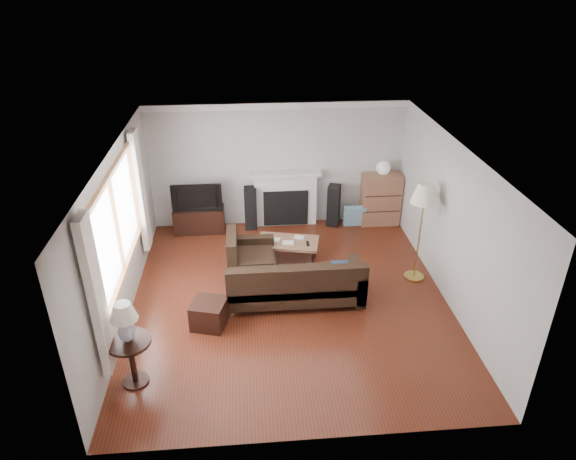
{
  "coord_description": "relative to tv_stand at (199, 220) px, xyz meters",
  "views": [
    {
      "loc": [
        -0.61,
        -6.77,
        4.87
      ],
      "look_at": [
        0.0,
        0.3,
        1.1
      ],
      "focal_mm": 32.0,
      "sensor_mm": 36.0,
      "label": 1
    }
  ],
  "objects": [
    {
      "name": "footstool",
      "position": [
        0.34,
        -3.05,
        -0.05
      ],
      "size": [
        0.59,
        0.59,
        0.4
      ],
      "primitive_type": "cube",
      "rotation": [
        0.0,
        0.0,
        -0.27
      ],
      "color": "black",
      "rests_on": "ground"
    },
    {
      "name": "window",
      "position": [
        -0.86,
        -2.7,
        1.3
      ],
      "size": [
        0.12,
        2.74,
        1.54
      ],
      "primitive_type": "cube",
      "color": "brown",
      "rests_on": "room"
    },
    {
      "name": "globe_lamp",
      "position": [
        3.67,
        0.03,
        0.96
      ],
      "size": [
        0.27,
        0.27,
        0.27
      ],
      "primitive_type": "sphere",
      "color": "white",
      "rests_on": "bookshelf"
    },
    {
      "name": "speaker_right",
      "position": [
        2.72,
        0.05,
        0.18
      ],
      "size": [
        0.32,
        0.35,
        0.85
      ],
      "primitive_type": "cube",
      "rotation": [
        0.0,
        0.0,
        -0.33
      ],
      "color": "black",
      "rests_on": "ground"
    },
    {
      "name": "fireplace",
      "position": [
        1.74,
        0.14,
        0.33
      ],
      "size": [
        1.4,
        0.26,
        1.15
      ],
      "primitive_type": "cube",
      "color": "white",
      "rests_on": "room"
    },
    {
      "name": "speaker_left",
      "position": [
        1.03,
        0.05,
        0.18
      ],
      "size": [
        0.25,
        0.3,
        0.86
      ],
      "primitive_type": "cube",
      "rotation": [
        0.0,
        0.0,
        -0.04
      ],
      "color": "black",
      "rests_on": "ground"
    },
    {
      "name": "tv_stand",
      "position": [
        0.0,
        0.0,
        0.0
      ],
      "size": [
        0.99,
        0.45,
        0.49
      ],
      "primitive_type": "cube",
      "color": "black",
      "rests_on": "ground"
    },
    {
      "name": "floor_lamp",
      "position": [
        3.79,
        -2.04,
        0.62
      ],
      "size": [
        0.55,
        0.55,
        1.74
      ],
      "primitive_type": "cube",
      "rotation": [
        0.0,
        0.0,
        0.27
      ],
      "color": "#B0943D",
      "rests_on": "ground"
    },
    {
      "name": "curtain_far",
      "position": [
        -0.81,
        -1.18,
        1.15
      ],
      "size": [
        0.1,
        0.35,
        2.1
      ],
      "primitive_type": "cube",
      "color": "white",
      "rests_on": "room"
    },
    {
      "name": "table_lamp",
      "position": [
        -0.56,
        -4.16,
        0.71
      ],
      "size": [
        0.34,
        0.34,
        0.55
      ],
      "primitive_type": "cube",
      "color": "silver",
      "rests_on": "side_table"
    },
    {
      "name": "coffee_table",
      "position": [
        1.66,
        -1.33,
        -0.04
      ],
      "size": [
        1.18,
        0.81,
        0.42
      ],
      "primitive_type": "cube",
      "rotation": [
        0.0,
        0.0,
        -0.22
      ],
      "color": "brown",
      "rests_on": "ground"
    },
    {
      "name": "television",
      "position": [
        0.0,
        0.0,
        0.53
      ],
      "size": [
        0.97,
        0.13,
        0.56
      ],
      "primitive_type": "imported",
      "color": "black",
      "rests_on": "tv_stand"
    },
    {
      "name": "room",
      "position": [
        1.59,
        -2.5,
        1.0
      ],
      "size": [
        5.1,
        5.6,
        2.54
      ],
      "color": "#592213",
      "rests_on": "ground"
    },
    {
      "name": "curtain_near",
      "position": [
        -0.81,
        -4.22,
        1.15
      ],
      "size": [
        0.1,
        0.35,
        2.1
      ],
      "primitive_type": "cube",
      "color": "white",
      "rests_on": "room"
    },
    {
      "name": "side_table",
      "position": [
        -0.56,
        -4.16,
        0.09
      ],
      "size": [
        0.55,
        0.55,
        0.68
      ],
      "primitive_type": "cube",
      "color": "black",
      "rests_on": "ground"
    },
    {
      "name": "bookshelf",
      "position": [
        3.67,
        0.03,
        0.29
      ],
      "size": [
        0.78,
        0.37,
        1.07
      ],
      "primitive_type": "cube",
      "color": "#8F5D42",
      "rests_on": "ground"
    },
    {
      "name": "sectional_sofa",
      "position": [
        1.68,
        -2.54,
        0.13
      ],
      "size": [
        2.32,
        1.7,
        0.75
      ],
      "primitive_type": "cube",
      "color": "black",
      "rests_on": "ground"
    }
  ]
}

